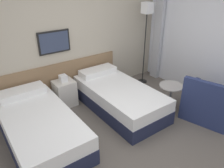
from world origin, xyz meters
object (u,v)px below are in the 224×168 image
side_table (171,93)px  armchair (208,105)px  bed_near_window (118,97)px  nightstand (65,93)px  bed_near_door (39,126)px  floor_lamp (147,19)px

side_table → armchair: armchair is taller
bed_near_window → side_table: (0.80, -0.65, 0.13)m
nightstand → armchair: (1.99, -2.01, -0.01)m
bed_near_door → bed_near_window: size_ratio=1.00×
nightstand → armchair: 2.83m
floor_lamp → side_table: (-0.47, -1.28, -1.19)m
bed_near_door → armchair: size_ratio=1.98×
floor_lamp → bed_near_window: bearing=-153.7°
floor_lamp → armchair: bearing=-92.6°
bed_near_window → floor_lamp: bearing=26.3°
armchair → bed_near_door: bearing=50.2°
nightstand → floor_lamp: (2.08, -0.14, 1.30)m
armchair → side_table: bearing=16.9°
nightstand → bed_near_door: bearing=-136.9°
bed_near_door → armchair: armchair is taller
bed_near_window → floor_lamp: size_ratio=1.04×
floor_lamp → armchair: floor_lamp is taller
side_table → armchair: 0.72m
bed_near_window → nightstand: 1.11m
floor_lamp → nightstand: bearing=176.3°
nightstand → floor_lamp: bearing=-3.7°
bed_near_window → nightstand: bearing=136.9°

